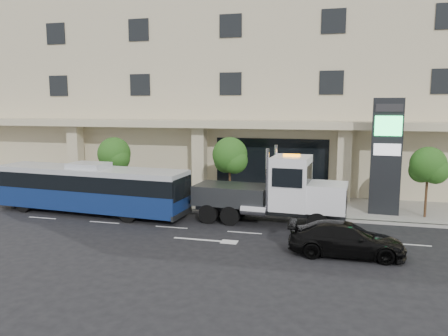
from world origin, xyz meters
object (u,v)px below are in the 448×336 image
object	(u,v)px
black_sedan	(346,239)
signage_pylon	(386,156)
city_bus	(90,188)
tow_truck	(276,193)

from	to	relation	value
black_sedan	signage_pylon	size ratio (longest dim) A/B	0.74
city_bus	signage_pylon	world-z (taller)	signage_pylon
city_bus	tow_truck	xyz separation A→B (m)	(11.16, 0.34, 0.19)
city_bus	signage_pylon	distance (m)	17.61
black_sedan	tow_truck	bearing A→B (deg)	39.89
city_bus	tow_truck	size ratio (longest dim) A/B	1.31
tow_truck	black_sedan	distance (m)	5.69
city_bus	tow_truck	world-z (taller)	tow_truck
city_bus	tow_truck	bearing A→B (deg)	6.53
black_sedan	signage_pylon	distance (m)	8.38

